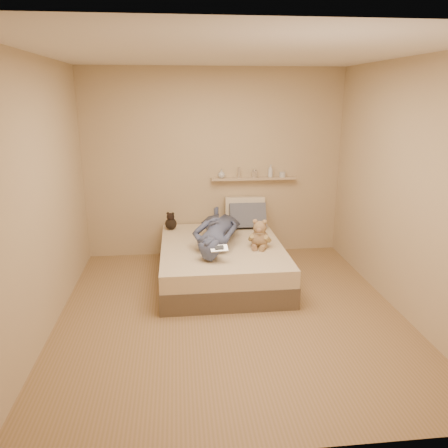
{
  "coord_description": "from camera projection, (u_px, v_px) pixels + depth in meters",
  "views": [
    {
      "loc": [
        -0.52,
        -4.15,
        2.24
      ],
      "look_at": [
        0.0,
        0.65,
        0.8
      ],
      "focal_mm": 35.0,
      "sensor_mm": 36.0,
      "label": 1
    }
  ],
  "objects": [
    {
      "name": "person",
      "position": [
        217.0,
        229.0,
        5.43
      ],
      "size": [
        0.87,
        1.55,
        0.35
      ],
      "primitive_type": "imported",
      "rotation": [
        0.0,
        0.0,
        2.89
      ],
      "color": "#414967",
      "rests_on": "bed"
    },
    {
      "name": "teddy_bear",
      "position": [
        260.0,
        236.0,
        5.27
      ],
      "size": [
        0.28,
        0.29,
        0.36
      ],
      "color": "#8F704E",
      "rests_on": "bed"
    },
    {
      "name": "game_console",
      "position": [
        219.0,
        248.0,
        4.77
      ],
      "size": [
        0.2,
        0.11,
        0.07
      ],
      "color": "#B3B6BA",
      "rests_on": "bed"
    },
    {
      "name": "shelf_bottles",
      "position": [
        250.0,
        173.0,
        6.12
      ],
      "size": [
        0.97,
        0.11,
        0.18
      ],
      "color": "silver",
      "rests_on": "wall_shelf"
    },
    {
      "name": "dark_plush",
      "position": [
        171.0,
        222.0,
        5.99
      ],
      "size": [
        0.16,
        0.16,
        0.25
      ],
      "color": "black",
      "rests_on": "bed"
    },
    {
      "name": "room",
      "position": [
        231.0,
        194.0,
        4.28
      ],
      "size": [
        3.8,
        3.8,
        3.8
      ],
      "color": "#926F4B",
      "rests_on": "ground"
    },
    {
      "name": "wall_shelf",
      "position": [
        254.0,
        179.0,
        6.15
      ],
      "size": [
        1.2,
        0.12,
        0.03
      ],
      "primitive_type": "cube",
      "color": "tan",
      "rests_on": "wall_back"
    },
    {
      "name": "pillow_cream",
      "position": [
        245.0,
        211.0,
        6.19
      ],
      "size": [
        0.56,
        0.23,
        0.42
      ],
      "primitive_type": "cube",
      "rotation": [
        -0.13,
        0.0,
        -0.05
      ],
      "color": "beige",
      "rests_on": "bed"
    },
    {
      "name": "bed",
      "position": [
        222.0,
        262.0,
        5.47
      ],
      "size": [
        1.5,
        1.9,
        0.45
      ],
      "color": "brown",
      "rests_on": "floor"
    },
    {
      "name": "pillow_grey",
      "position": [
        248.0,
        216.0,
        6.06
      ],
      "size": [
        0.5,
        0.27,
        0.37
      ],
      "primitive_type": "cube",
      "rotation": [
        -0.41,
        0.0,
        -0.02
      ],
      "color": "slate",
      "rests_on": "bed"
    }
  ]
}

